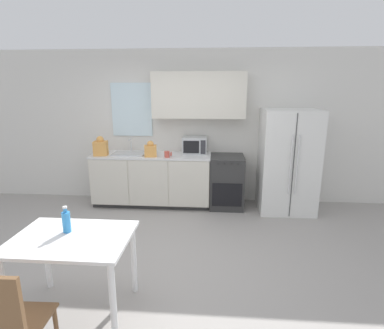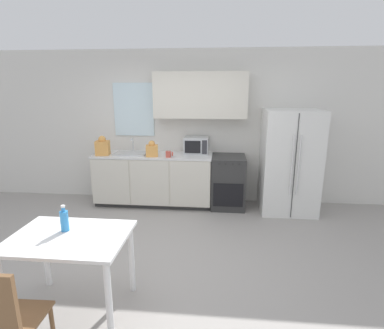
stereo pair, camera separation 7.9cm
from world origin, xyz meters
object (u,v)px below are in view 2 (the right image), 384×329
refrigerator (289,162)px  dining_table (70,248)px  microwave (196,145)px  drink_bottle (64,220)px  coffee_mug (169,154)px  oven_range (228,182)px  dining_chair_near (2,319)px

refrigerator → dining_table: 3.64m
microwave → drink_bottle: size_ratio=1.70×
coffee_mug → dining_table: size_ratio=0.12×
coffee_mug → drink_bottle: bearing=-102.9°
refrigerator → microwave: bearing=173.1°
oven_range → dining_table: 3.10m
drink_bottle → oven_range: bearing=59.4°
dining_chair_near → microwave: bearing=72.5°
refrigerator → microwave: refrigerator is taller
coffee_mug → dining_table: bearing=-100.7°
coffee_mug → drink_bottle: size_ratio=0.49×
oven_range → dining_chair_near: (-1.58, -3.48, 0.08)m
dining_table → oven_range: bearing=61.6°
dining_chair_near → drink_bottle: (0.02, 0.84, 0.33)m
refrigerator → drink_bottle: refrigerator is taller
coffee_mug → oven_range: bearing=12.0°
coffee_mug → drink_bottle: 2.48m
dining_chair_near → refrigerator: bearing=51.1°
refrigerator → microwave: 1.59m
dining_chair_near → drink_bottle: drink_bottle is taller
microwave → drink_bottle: 2.93m
microwave → dining_chair_near: microwave is taller
coffee_mug → dining_chair_near: coffee_mug is taller
refrigerator → drink_bottle: 3.62m
oven_range → dining_chair_near: dining_chair_near is taller
oven_range → microwave: 0.85m
dining_table → drink_bottle: size_ratio=4.17×
refrigerator → dining_chair_near: refrigerator is taller
microwave → refrigerator: bearing=-6.9°
refrigerator → coffee_mug: (-2.00, -0.15, 0.12)m
microwave → coffee_mug: 0.56m
coffee_mug → dining_table: (-0.47, -2.51, -0.33)m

